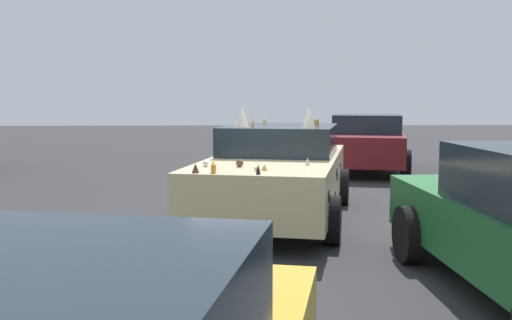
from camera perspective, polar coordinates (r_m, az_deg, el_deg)
The scene contains 3 objects.
ground_plane at distance 8.88m, azimuth 1.94°, elevation -5.78°, with size 60.00×60.00×0.00m, color #2D2D30.
art_car_decorated at distance 8.85m, azimuth 2.05°, elevation -1.17°, with size 4.80×2.79×1.71m.
parked_sedan_far_right at distance 14.73m, azimuth 10.90°, elevation 1.69°, with size 4.48×2.75×1.42m.
Camera 1 is at (-8.67, 0.57, 1.83)m, focal length 40.68 mm.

